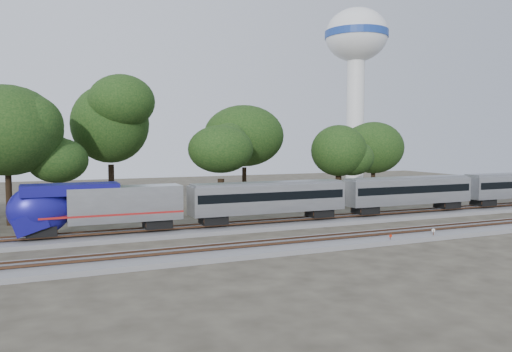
{
  "coord_description": "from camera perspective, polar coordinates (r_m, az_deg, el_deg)",
  "views": [
    {
      "loc": [
        -20.92,
        -40.3,
        8.84
      ],
      "look_at": [
        -1.42,
        5.0,
        5.39
      ],
      "focal_mm": 35.0,
      "sensor_mm": 36.0,
      "label": 1
    }
  ],
  "objects": [
    {
      "name": "ground",
      "position": [
        46.25,
        4.1,
        -7.02
      ],
      "size": [
        160.0,
        160.0,
        0.0
      ],
      "primitive_type": "plane",
      "color": "#383328",
      "rests_on": "ground"
    },
    {
      "name": "track_far",
      "position": [
        51.53,
        1.02,
        -5.64
      ],
      "size": [
        160.0,
        5.0,
        0.73
      ],
      "color": "slate",
      "rests_on": "ground"
    },
    {
      "name": "track_near",
      "position": [
        42.77,
        6.59,
        -7.67
      ],
      "size": [
        160.0,
        5.0,
        0.73
      ],
      "color": "slate",
      "rests_on": "ground"
    },
    {
      "name": "train",
      "position": [
        67.25,
        22.93,
        -1.22
      ],
      "size": [
        104.45,
        2.98,
        4.39
      ],
      "color": "silver",
      "rests_on": "ground"
    },
    {
      "name": "switch_stand_red",
      "position": [
        44.54,
        15.12,
        -6.85
      ],
      "size": [
        0.28,
        0.05,
        0.88
      ],
      "rotation": [
        0.0,
        0.0,
        -0.01
      ],
      "color": "#512D19",
      "rests_on": "ground"
    },
    {
      "name": "switch_stand_white",
      "position": [
        47.68,
        19.61,
        -6.12
      ],
      "size": [
        0.32,
        0.11,
        1.02
      ],
      "rotation": [
        0.0,
        0.0,
        -0.25
      ],
      "color": "#512D19",
      "rests_on": "ground"
    },
    {
      "name": "switch_lever",
      "position": [
        45.02,
        15.68,
        -7.28
      ],
      "size": [
        0.5,
        0.31,
        0.3
      ],
      "primitive_type": "cube",
      "rotation": [
        0.0,
        0.0,
        0.01
      ],
      "color": "#512D19",
      "rests_on": "ground"
    },
    {
      "name": "water_tower",
      "position": [
        111.21,
        11.38,
        13.53
      ],
      "size": [
        13.35,
        13.35,
        36.97
      ],
      "color": "silver",
      "rests_on": "ground"
    },
    {
      "name": "tree_1",
      "position": [
        58.1,
        -26.6,
        4.67
      ],
      "size": [
        10.12,
        10.12,
        14.26
      ],
      "color": "black",
      "rests_on": "ground"
    },
    {
      "name": "tree_2",
      "position": [
        58.66,
        -21.7,
        1.64
      ],
      "size": [
        6.85,
        6.85,
        9.66
      ],
      "color": "black",
      "rests_on": "ground"
    },
    {
      "name": "tree_3",
      "position": [
        64.98,
        -16.33,
        5.72
      ],
      "size": [
        11.16,
        11.16,
        15.74
      ],
      "color": "black",
      "rests_on": "ground"
    },
    {
      "name": "tree_4",
      "position": [
        60.8,
        -4.04,
        3.05
      ],
      "size": [
        7.99,
        7.99,
        11.27
      ],
      "color": "black",
      "rests_on": "ground"
    },
    {
      "name": "tree_5",
      "position": [
        70.04,
        -1.36,
        4.59
      ],
      "size": [
        9.73,
        9.73,
        13.72
      ],
      "color": "black",
      "rests_on": "ground"
    },
    {
      "name": "tree_6",
      "position": [
        70.01,
        9.45,
        2.86
      ],
      "size": [
        7.66,
        7.66,
        10.8
      ],
      "color": "black",
      "rests_on": "ground"
    },
    {
      "name": "tree_7",
      "position": [
        82.21,
        13.29,
        3.15
      ],
      "size": [
        7.93,
        7.93,
        11.17
      ],
      "color": "black",
      "rests_on": "ground"
    }
  ]
}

